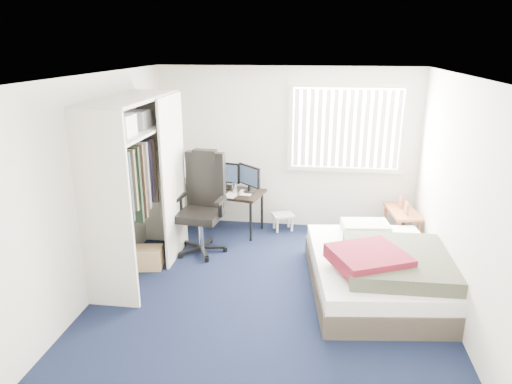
{
  "coord_description": "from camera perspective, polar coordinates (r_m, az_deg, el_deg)",
  "views": [
    {
      "loc": [
        0.51,
        -4.83,
        2.82
      ],
      "look_at": [
        -0.23,
        0.4,
        1.09
      ],
      "focal_mm": 32.0,
      "sensor_mm": 36.0,
      "label": 1
    }
  ],
  "objects": [
    {
      "name": "window_assembly",
      "position": [
        6.99,
        11.22,
        7.76
      ],
      "size": [
        1.72,
        0.09,
        1.32
      ],
      "color": "white",
      "rests_on": "ground"
    },
    {
      "name": "desk",
      "position": [
        7.07,
        -4.41,
        0.64
      ],
      "size": [
        1.42,
        0.88,
        1.11
      ],
      "color": "black",
      "rests_on": "ground"
    },
    {
      "name": "office_chair",
      "position": [
        6.43,
        -6.68,
        -2.67
      ],
      "size": [
        0.74,
        0.74,
        1.42
      ],
      "color": "black",
      "rests_on": "ground"
    },
    {
      "name": "closet",
      "position": [
        5.73,
        -14.64,
        2.72
      ],
      "size": [
        0.64,
        1.84,
        2.22
      ],
      "color": "beige",
      "rests_on": "ground"
    },
    {
      "name": "pine_box",
      "position": [
        6.2,
        -13.35,
        -7.99
      ],
      "size": [
        0.41,
        0.34,
        0.28
      ],
      "primitive_type": "cube",
      "rotation": [
        0.0,
        0.0,
        0.16
      ],
      "color": "#A77E53",
      "rests_on": "ground"
    },
    {
      "name": "room_shell",
      "position": [
        5.03,
        1.94,
        3.05
      ],
      "size": [
        4.2,
        4.2,
        4.2
      ],
      "color": "silver",
      "rests_on": "ground"
    },
    {
      "name": "footstool",
      "position": [
        7.19,
        3.41,
        -3.21
      ],
      "size": [
        0.4,
        0.36,
        0.27
      ],
      "color": "white",
      "rests_on": "ground"
    },
    {
      "name": "bed",
      "position": [
        5.62,
        15.09,
        -9.38
      ],
      "size": [
        1.74,
        2.18,
        0.66
      ],
      "color": "#3D352C",
      "rests_on": "ground"
    },
    {
      "name": "ground",
      "position": [
        5.61,
        1.78,
        -12.0
      ],
      "size": [
        4.2,
        4.2,
        0.0
      ],
      "primitive_type": "plane",
      "color": "black",
      "rests_on": "ground"
    },
    {
      "name": "nightstand",
      "position": [
        6.97,
        17.8,
        -2.66
      ],
      "size": [
        0.47,
        0.79,
        0.69
      ],
      "color": "brown",
      "rests_on": "ground"
    }
  ]
}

